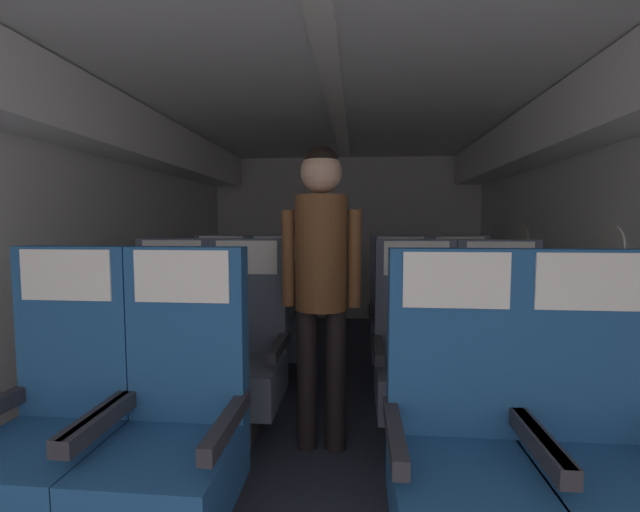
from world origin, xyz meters
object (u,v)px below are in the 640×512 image
Objects in this scene: seat_b_right_aisle at (503,362)px; flight_attendant at (321,264)px; seat_a_left_aisle at (174,431)px; seat_c_left_window at (218,318)px; seat_b_left_window at (167,351)px; seat_b_left_aisle at (243,354)px; seat_b_right_window at (417,358)px; seat_c_left_aisle at (274,318)px; seat_c_right_window at (401,321)px; seat_a_left_window at (55,426)px; seat_a_right_aisle at (599,453)px; seat_c_right_aisle at (461,322)px; seat_a_right_window at (459,447)px.

seat_b_right_aisle is 1.14m from flight_attendant.
seat_a_left_aisle and seat_c_left_window have the same top height.
seat_a_left_aisle is 1.73m from seat_b_right_aisle.
seat_b_left_window is 0.47m from seat_b_left_aisle.
seat_b_right_window and seat_c_left_window have the same top height.
seat_b_right_window is 1.00× the size of seat_c_left_aisle.
seat_a_left_aisle is 1.00× the size of seat_c_left_window.
seat_a_left_window is at bearing -128.58° from seat_c_right_window.
seat_c_right_window is (-0.46, 1.86, 0.00)m from seat_a_right_aisle.
seat_a_left_aisle and seat_b_left_aisle have the same top height.
flight_attendant reaches higher than seat_b_left_aisle.
seat_c_left_aisle is (-0.00, 1.84, 0.00)m from seat_a_left_aisle.
seat_c_right_aisle and seat_c_right_window have the same top height.
seat_a_left_aisle is at bearing -137.25° from seat_b_right_window.
seat_a_right_window is 1.00× the size of seat_b_right_aisle.
seat_c_left_window is (-1.47, 1.85, 0.00)m from seat_a_right_window.
seat_a_right_window and seat_b_left_window have the same top height.
seat_b_right_aisle is (1.46, 0.01, 0.00)m from seat_b_left_aisle.
seat_a_left_aisle is 1.47m from seat_a_right_aisle.
seat_c_left_window is at bearing 128.60° from seat_a_right_window.
seat_a_right_aisle is 1.40m from flight_attendant.
seat_b_right_aisle and seat_c_left_aisle have the same top height.
seat_b_left_aisle is 0.93m from seat_c_left_aisle.
seat_c_left_window is (-1.46, 0.90, 0.00)m from seat_b_right_window.
seat_b_left_aisle is 1.37m from seat_c_right_window.
seat_c_right_aisle is at bearing 63.31° from seat_b_right_window.
seat_c_left_window is 0.70× the size of flight_attendant.
seat_a_left_aisle is 1.04m from seat_b_left_window.
seat_b_left_window is at bearing 116.62° from seat_a_left_aisle.
seat_b_left_window is at bearing 177.33° from seat_b_left_aisle.
seat_a_left_aisle is 0.70× the size of flight_attendant.
seat_a_left_window is 1.00× the size of seat_c_left_aisle.
seat_b_left_aisle is at bearing -2.67° from seat_b_left_window.
seat_c_right_window is (-0.46, -0.01, 0.00)m from seat_c_right_aisle.
seat_a_left_aisle is 1.00× the size of seat_b_left_window.
flight_attendant is (0.93, -1.02, 0.54)m from seat_c_left_window.
seat_a_right_aisle is 0.45m from seat_a_right_window.
seat_b_left_aisle is 1.00× the size of seat_c_right_aisle.
flight_attendant is at bearing -173.83° from seat_b_right_aisle.
seat_c_right_aisle is (1.93, 0.02, 0.00)m from seat_c_left_window.
seat_c_left_aisle is (-1.47, 1.86, 0.00)m from seat_a_right_aisle.
seat_a_left_aisle is at bearing -118.51° from seat_c_right_window.
seat_a_left_window and seat_b_left_window have the same top height.
seat_a_left_window is 1.00× the size of seat_a_right_aisle.
seat_c_right_window is at bearing 51.42° from seat_a_left_window.
seat_a_left_window is 1.35m from flight_attendant.
seat_a_right_window is at bearing -32.62° from seat_b_left_window.
seat_a_left_aisle is 1.00× the size of seat_b_left_aisle.
seat_c_right_aisle is (1.94, 0.92, 0.00)m from seat_b_left_window.
seat_c_right_window is (1.47, 0.02, 0.00)m from seat_c_left_window.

